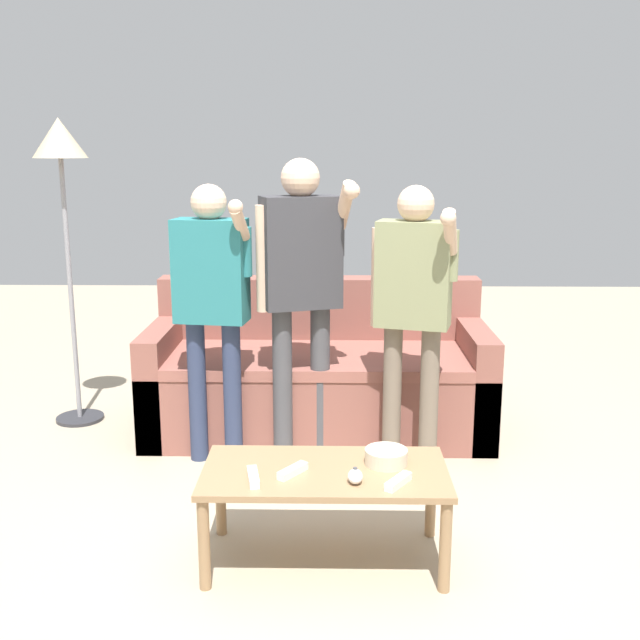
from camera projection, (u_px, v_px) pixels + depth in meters
ground_plane at (305, 537)px, 3.13m from camera, size 12.00×12.00×0.00m
couch at (318, 378)px, 4.33m from camera, size 1.92×0.84×0.84m
coffee_table at (325, 482)px, 2.88m from camera, size 0.95×0.47×0.39m
snack_bowl at (386, 457)px, 2.92m from camera, size 0.17×0.17×0.06m
game_remote_nunchuk at (355, 476)px, 2.75m from camera, size 0.06×0.09×0.05m
floor_lamp at (61, 167)px, 4.17m from camera, size 0.30×0.30×1.77m
player_left at (212, 292)px, 3.72m from camera, size 0.42×0.34×1.43m
player_center at (301, 275)px, 3.75m from camera, size 0.51×0.34×1.55m
player_right at (413, 296)px, 3.62m from camera, size 0.41×0.41×1.43m
game_remote_wand_near at (398, 482)px, 2.73m from camera, size 0.11×0.14×0.03m
game_remote_wand_far at (253, 477)px, 2.77m from camera, size 0.06×0.16×0.03m
game_remote_wand_spare at (293, 471)px, 2.82m from camera, size 0.12×0.14×0.03m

